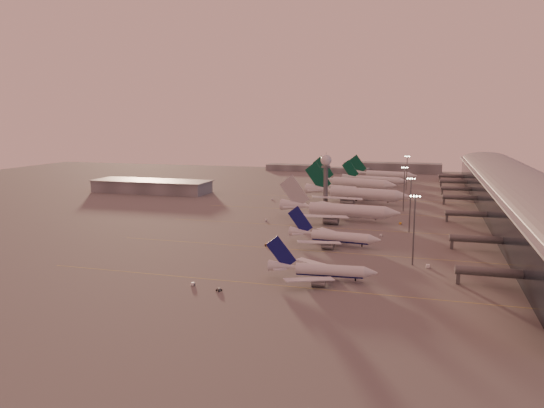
# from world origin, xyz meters

# --- Properties ---
(ground) EXTENTS (700.00, 700.00, 0.00)m
(ground) POSITION_xyz_m (0.00, 0.00, 0.00)
(ground) COLOR #565454
(ground) RESTS_ON ground
(taxiway_markings) EXTENTS (180.00, 185.25, 0.02)m
(taxiway_markings) POSITION_xyz_m (30.00, 56.00, 0.01)
(taxiway_markings) COLOR gold
(taxiway_markings) RESTS_ON ground
(terminal) EXTENTS (57.00, 362.00, 23.04)m
(terminal) POSITION_xyz_m (107.88, 110.09, 10.52)
(terminal) COLOR black
(terminal) RESTS_ON ground
(hangar) EXTENTS (82.00, 27.00, 8.50)m
(hangar) POSITION_xyz_m (-120.00, 140.00, 4.32)
(hangar) COLOR slate
(hangar) RESTS_ON ground
(radar_tower) EXTENTS (6.40, 6.40, 31.10)m
(radar_tower) POSITION_xyz_m (5.00, 120.00, 20.95)
(radar_tower) COLOR #56595D
(radar_tower) RESTS_ON ground
(mast_a) EXTENTS (3.60, 0.56, 25.00)m
(mast_a) POSITION_xyz_m (58.00, 0.00, 13.74)
(mast_a) COLOR #56595D
(mast_a) RESTS_ON ground
(mast_b) EXTENTS (3.60, 0.56, 25.00)m
(mast_b) POSITION_xyz_m (55.00, 55.00, 13.74)
(mast_b) COLOR #56595D
(mast_b) RESTS_ON ground
(mast_c) EXTENTS (3.60, 0.56, 25.00)m
(mast_c) POSITION_xyz_m (50.00, 110.00, 13.74)
(mast_c) COLOR #56595D
(mast_c) RESTS_ON ground
(mast_d) EXTENTS (3.60, 0.56, 25.00)m
(mast_d) POSITION_xyz_m (48.00, 200.00, 13.74)
(mast_d) COLOR #56595D
(mast_d) RESTS_ON ground
(distant_horizon) EXTENTS (165.00, 37.50, 9.00)m
(distant_horizon) POSITION_xyz_m (2.62, 325.14, 3.89)
(distant_horizon) COLOR slate
(distant_horizon) RESTS_ON ground
(narrowbody_near) EXTENTS (35.05, 27.91, 13.69)m
(narrowbody_near) POSITION_xyz_m (31.28, -26.27, 2.77)
(narrowbody_near) COLOR silver
(narrowbody_near) RESTS_ON ground
(narrowbody_mid) EXTENTS (38.42, 30.51, 15.03)m
(narrowbody_mid) POSITION_xyz_m (26.93, 21.03, 3.04)
(narrowbody_mid) COLOR silver
(narrowbody_mid) RESTS_ON ground
(widebody_white) EXTENTS (62.11, 49.54, 21.86)m
(widebody_white) POSITION_xyz_m (20.23, 75.18, 3.79)
(widebody_white) COLOR silver
(widebody_white) RESTS_ON ground
(greentail_a) EXTENTS (65.48, 52.36, 24.06)m
(greentail_a) POSITION_xyz_m (21.22, 133.73, 4.25)
(greentail_a) COLOR silver
(greentail_a) RESTS_ON ground
(greentail_b) EXTENTS (62.86, 49.93, 23.73)m
(greentail_b) POSITION_xyz_m (12.37, 187.57, 4.19)
(greentail_b) COLOR silver
(greentail_b) RESTS_ON ground
(greentail_c) EXTENTS (51.37, 41.03, 18.95)m
(greentail_c) POSITION_xyz_m (23.86, 220.96, 3.35)
(greentail_c) COLOR silver
(greentail_c) RESTS_ON ground
(greentail_d) EXTENTS (56.26, 45.01, 20.65)m
(greentail_d) POSITION_xyz_m (26.96, 257.94, 3.65)
(greentail_d) COLOR silver
(greentail_d) RESTS_ON ground
(gsv_truck_a) EXTENTS (5.17, 2.03, 2.07)m
(gsv_truck_a) POSITION_xyz_m (-4.77, -42.63, 1.06)
(gsv_truck_a) COLOR white
(gsv_truck_a) RESTS_ON ground
(gsv_tug_near) EXTENTS (3.08, 3.61, 0.89)m
(gsv_tug_near) POSITION_xyz_m (4.38, -45.25, 0.46)
(gsv_tug_near) COLOR #505254
(gsv_tug_near) RESTS_ON ground
(gsv_catering_a) EXTENTS (5.82, 3.08, 4.62)m
(gsv_catering_a) POSITION_xyz_m (63.42, -2.19, 2.31)
(gsv_catering_a) COLOR white
(gsv_catering_a) RESTS_ON ground
(gsv_tug_mid) EXTENTS (3.49, 4.18, 1.03)m
(gsv_tug_mid) POSITION_xyz_m (1.66, 12.21, 0.53)
(gsv_tug_mid) COLOR gold
(gsv_tug_mid) RESTS_ON ground
(gsv_truck_b) EXTENTS (5.48, 3.48, 2.08)m
(gsv_truck_b) POSITION_xyz_m (44.06, 42.74, 1.06)
(gsv_truck_b) COLOR white
(gsv_truck_b) RESTS_ON ground
(gsv_truck_c) EXTENTS (4.95, 3.87, 1.92)m
(gsv_truck_c) POSITION_xyz_m (-13.72, 62.30, 0.98)
(gsv_truck_c) COLOR white
(gsv_truck_c) RESTS_ON ground
(gsv_catering_b) EXTENTS (4.98, 2.84, 3.86)m
(gsv_catering_b) POSITION_xyz_m (50.60, 72.46, 1.93)
(gsv_catering_b) COLOR gold
(gsv_catering_b) RESTS_ON ground
(gsv_tug_far) EXTENTS (3.53, 4.14, 1.02)m
(gsv_tug_far) POSITION_xyz_m (12.96, 108.36, 0.52)
(gsv_tug_far) COLOR #505254
(gsv_tug_far) RESTS_ON ground
(gsv_truck_d) EXTENTS (4.30, 6.27, 2.39)m
(gsv_truck_d) POSITION_xyz_m (-30.50, 129.40, 1.22)
(gsv_truck_d) COLOR white
(gsv_truck_d) RESTS_ON ground
(gsv_tug_hangar) EXTENTS (3.47, 2.26, 0.95)m
(gsv_tug_hangar) POSITION_xyz_m (46.07, 164.32, 0.49)
(gsv_tug_hangar) COLOR gold
(gsv_tug_hangar) RESTS_ON ground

